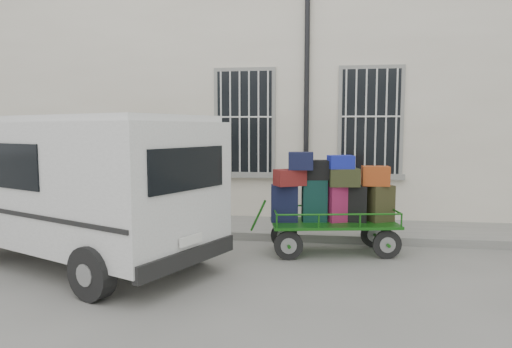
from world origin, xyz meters
The scene contains 5 objects.
ground centered at (0.00, 0.00, 0.00)m, with size 80.00×80.00×0.00m, color slate.
building centered at (0.00, 5.50, 3.00)m, with size 24.00×5.15×6.00m.
sidewalk centered at (0.00, 2.20, 0.07)m, with size 24.00×1.70×0.15m, color slate.
luggage_cart centered at (1.46, 0.71, 0.91)m, with size 2.50×1.30×1.72m.
van centered at (-2.45, -0.43, 1.31)m, with size 4.88×3.56×2.29m.
Camera 1 is at (1.27, -6.97, 2.10)m, focal length 32.00 mm.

